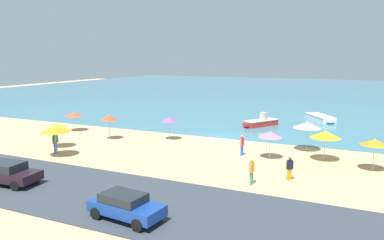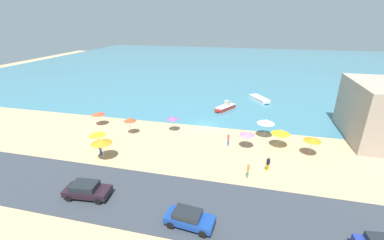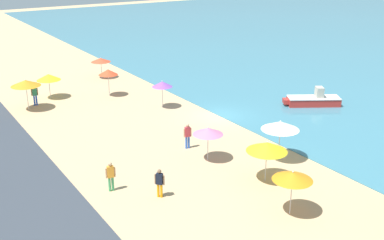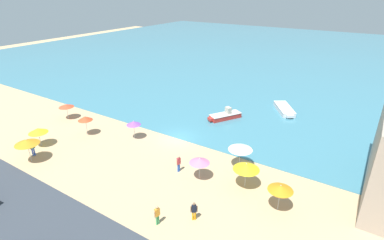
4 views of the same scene
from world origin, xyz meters
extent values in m
plane|color=tan|center=(0.00, 0.00, 0.00)|extent=(160.00, 160.00, 0.00)
cube|color=teal|center=(0.00, 55.00, 0.03)|extent=(150.00, 110.00, 0.05)
cube|color=#333942|center=(0.00, -18.00, 0.03)|extent=(80.00, 8.00, 0.06)
cylinder|color=#B2B2B7|center=(6.47, -5.60, 0.92)|extent=(0.05, 0.05, 1.85)
cone|color=#D26E9A|center=(6.47, -5.60, 2.01)|extent=(1.93, 1.93, 0.43)
sphere|color=silver|center=(6.47, -5.60, 2.26)|extent=(0.08, 0.08, 0.08)
cylinder|color=#B2B2B7|center=(-9.91, -12.45, 1.06)|extent=(0.05, 0.05, 2.13)
cone|color=orange|center=(-9.91, -12.45, 2.32)|extent=(2.41, 2.41, 0.49)
sphere|color=silver|center=(-9.91, -12.45, 2.60)|extent=(0.08, 0.08, 0.08)
cylinder|color=#B2B2B7|center=(-12.16, -9.91, 0.87)|extent=(0.05, 0.05, 1.73)
cone|color=yellow|center=(-12.16, -9.91, 1.95)|extent=(2.10, 2.10, 0.54)
sphere|color=silver|center=(-12.16, -9.91, 2.26)|extent=(0.08, 0.08, 0.08)
cylinder|color=#B2B2B7|center=(-4.32, -2.78, 0.95)|extent=(0.05, 0.05, 1.89)
cone|color=purple|center=(-4.32, -2.78, 2.07)|extent=(1.71, 1.71, 0.46)
sphere|color=silver|center=(-4.32, -2.78, 2.33)|extent=(0.08, 0.08, 0.08)
cylinder|color=#B2B2B7|center=(-9.91, -5.19, 1.02)|extent=(0.05, 0.05, 2.04)
cone|color=#ED4524|center=(-9.91, -5.19, 2.24)|extent=(1.73, 1.73, 0.50)
sphere|color=silver|center=(-9.91, -5.19, 2.51)|extent=(0.08, 0.08, 0.08)
cylinder|color=#B2B2B7|center=(10.60, -4.38, 0.97)|extent=(0.05, 0.05, 1.93)
cone|color=yellow|center=(10.60, -4.38, 2.15)|extent=(2.38, 2.38, 0.54)
sphere|color=silver|center=(10.60, -4.38, 2.45)|extent=(0.08, 0.08, 0.08)
cylinder|color=#B2B2B7|center=(-16.18, -3.29, 0.88)|extent=(0.05, 0.05, 1.76)
cone|color=#DC482A|center=(-16.18, -3.29, 1.91)|extent=(2.01, 2.01, 0.40)
sphere|color=silver|center=(-16.18, -3.29, 2.14)|extent=(0.08, 0.08, 0.08)
cylinder|color=#B2B2B7|center=(8.84, -1.76, 1.07)|extent=(0.05, 0.05, 2.14)
cone|color=white|center=(8.84, -1.76, 2.35)|extent=(2.40, 2.40, 0.53)
sphere|color=silver|center=(8.84, -1.76, 2.65)|extent=(0.08, 0.08, 0.08)
cylinder|color=#B2B2B7|center=(14.12, -5.79, 1.00)|extent=(0.05, 0.05, 2.01)
cone|color=orange|center=(14.12, -5.79, 2.16)|extent=(2.04, 2.04, 0.41)
sphere|color=silver|center=(14.12, -5.79, 2.40)|extent=(0.08, 0.08, 0.08)
cylinder|color=blue|center=(-10.84, -11.69, 0.44)|extent=(0.14, 0.14, 0.89)
cylinder|color=blue|center=(-10.81, -11.51, 0.44)|extent=(0.14, 0.14, 0.89)
cube|color=#2C8361|center=(-10.82, -11.60, 1.24)|extent=(0.27, 0.39, 0.70)
sphere|color=#996B4D|center=(-10.82, -11.60, 1.72)|extent=(0.22, 0.22, 0.22)
cylinder|color=#996B4D|center=(-10.86, -11.84, 1.19)|extent=(0.09, 0.09, 0.63)
cylinder|color=#996B4D|center=(-10.79, -11.36, 1.19)|extent=(0.09, 0.09, 0.63)
cylinder|color=orange|center=(8.90, -10.53, 0.39)|extent=(0.14, 0.14, 0.79)
cylinder|color=orange|center=(9.04, -10.42, 0.39)|extent=(0.14, 0.14, 0.79)
cube|color=black|center=(8.97, -10.48, 1.10)|extent=(0.42, 0.40, 0.62)
sphere|color=brown|center=(8.97, -10.48, 1.54)|extent=(0.22, 0.22, 0.22)
cylinder|color=brown|center=(8.79, -10.63, 1.05)|extent=(0.09, 0.09, 0.56)
cylinder|color=brown|center=(9.15, -10.32, 1.05)|extent=(0.09, 0.09, 0.56)
cylinder|color=blue|center=(4.12, -5.53, 0.43)|extent=(0.14, 0.14, 0.86)
cylinder|color=blue|center=(4.09, -5.71, 0.43)|extent=(0.14, 0.14, 0.86)
cube|color=#B83844|center=(4.11, -5.62, 1.19)|extent=(0.28, 0.39, 0.68)
sphere|color=tan|center=(4.11, -5.62, 1.66)|extent=(0.22, 0.22, 0.22)
cylinder|color=tan|center=(4.15, -5.39, 1.14)|extent=(0.09, 0.09, 0.61)
cylinder|color=tan|center=(4.07, -5.86, 1.14)|extent=(0.09, 0.09, 0.61)
cylinder|color=#419D5E|center=(6.90, -12.31, 0.42)|extent=(0.14, 0.14, 0.84)
cylinder|color=#419D5E|center=(6.86, -12.49, 0.42)|extent=(0.14, 0.14, 0.84)
cube|color=orange|center=(6.88, -12.40, 1.18)|extent=(0.28, 0.40, 0.67)
sphere|color=tan|center=(6.88, -12.40, 1.64)|extent=(0.22, 0.22, 0.22)
cylinder|color=tan|center=(6.93, -12.17, 1.13)|extent=(0.09, 0.09, 0.60)
cylinder|color=tan|center=(6.83, -12.64, 1.13)|extent=(0.09, 0.09, 0.60)
cube|color=black|center=(-7.52, -19.08, 0.67)|extent=(4.33, 2.24, 0.58)
cube|color=#1E2328|center=(-7.73, -19.10, 1.23)|extent=(2.48, 1.84, 0.54)
cylinder|color=black|center=(-6.19, -18.07, 0.38)|extent=(0.66, 0.28, 0.64)
cylinder|color=black|center=(-6.02, -19.81, 0.38)|extent=(0.66, 0.28, 0.64)
cylinder|color=black|center=(-9.01, -18.34, 0.38)|extent=(0.66, 0.28, 0.64)
cylinder|color=black|center=(-8.85, -20.08, 0.38)|extent=(0.66, 0.28, 0.64)
cube|color=navy|center=(2.61, -20.34, 0.67)|extent=(4.10, 2.09, 0.57)
cube|color=#1E2328|center=(2.42, -20.32, 1.18)|extent=(2.35, 1.71, 0.46)
cylinder|color=black|center=(4.03, -19.69, 0.38)|extent=(0.66, 0.29, 0.64)
cylinder|color=black|center=(3.86, -21.28, 0.38)|extent=(0.66, 0.29, 0.64)
cylinder|color=black|center=(1.36, -19.41, 0.38)|extent=(0.66, 0.29, 0.64)
cylinder|color=black|center=(1.20, -21.00, 0.38)|extent=(0.66, 0.29, 0.64)
cube|color=#B92E28|center=(2.15, 8.35, 0.37)|extent=(3.47, 4.49, 0.64)
cube|color=#B92E28|center=(0.92, 6.30, 0.43)|extent=(0.92, 0.79, 0.38)
cube|color=silver|center=(2.15, 8.35, 0.73)|extent=(3.54, 4.53, 0.08)
cube|color=#B2AD9E|center=(2.37, 8.73, 1.16)|extent=(1.05, 0.96, 0.95)
cube|color=silver|center=(8.15, 15.38, 0.36)|extent=(4.26, 5.21, 0.62)
cube|color=silver|center=(9.66, 13.10, 0.42)|extent=(1.07, 0.91, 0.37)
cube|color=silver|center=(8.15, 15.38, 0.71)|extent=(4.33, 5.25, 0.08)
camera|label=1|loc=(13.20, -35.27, 8.26)|focal=35.00mm
camera|label=2|loc=(6.55, -35.92, 15.74)|focal=24.00mm
camera|label=3|loc=(29.42, -21.57, 12.89)|focal=45.00mm
camera|label=4|loc=(18.70, -25.90, 16.77)|focal=28.00mm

